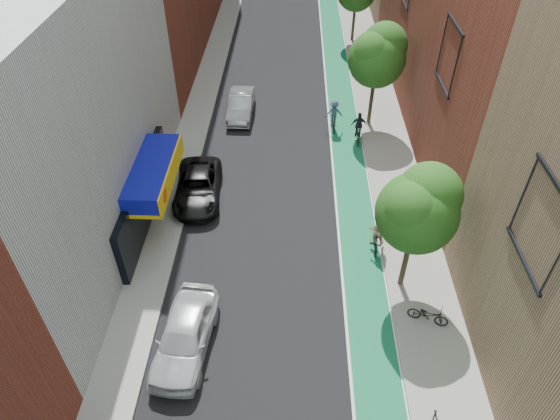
# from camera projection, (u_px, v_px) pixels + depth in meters

# --- Properties ---
(bike_lane) EXTENTS (2.00, 68.00, 0.01)m
(bike_lane) POSITION_uv_depth(u_px,v_px,m) (342.00, 109.00, 34.92)
(bike_lane) COLOR #136C47
(bike_lane) RESTS_ON ground
(sidewalk_left) EXTENTS (2.00, 68.00, 0.15)m
(sidewalk_left) POSITION_uv_depth(u_px,v_px,m) (200.00, 106.00, 35.11)
(sidewalk_left) COLOR gray
(sidewalk_left) RESTS_ON ground
(sidewalk_right) EXTENTS (3.00, 68.00, 0.15)m
(sidewalk_right) POSITION_uv_depth(u_px,v_px,m) (378.00, 109.00, 34.82)
(sidewalk_right) COLOR gray
(sidewalk_right) RESTS_ON ground
(building_left_white) EXTENTS (8.00, 20.00, 12.00)m
(building_left_white) POSITION_uv_depth(u_px,v_px,m) (34.00, 119.00, 22.28)
(building_left_white) COLOR silver
(building_left_white) RESTS_ON ground
(tree_near) EXTENTS (3.40, 3.36, 6.42)m
(tree_near) POSITION_uv_depth(u_px,v_px,m) (419.00, 208.00, 19.77)
(tree_near) COLOR #332619
(tree_near) RESTS_ON ground
(tree_mid) EXTENTS (3.55, 3.53, 6.74)m
(tree_mid) POSITION_uv_depth(u_px,v_px,m) (378.00, 54.00, 30.19)
(tree_mid) COLOR #332619
(tree_mid) RESTS_ON ground
(parked_car_white) EXTENTS (2.40, 5.04, 1.66)m
(parked_car_white) POSITION_uv_depth(u_px,v_px,m) (185.00, 335.00, 19.77)
(parked_car_white) COLOR silver
(parked_car_white) RESTS_ON ground
(parked_car_black) EXTENTS (2.73, 5.30, 1.43)m
(parked_car_black) POSITION_uv_depth(u_px,v_px,m) (198.00, 187.00, 27.14)
(parked_car_black) COLOR black
(parked_car_black) RESTS_ON ground
(parked_car_silver) EXTENTS (1.61, 4.51, 1.48)m
(parked_car_silver) POSITION_uv_depth(u_px,v_px,m) (241.00, 105.00, 33.86)
(parked_car_silver) COLOR #95989D
(parked_car_silver) RESTS_ON ground
(cyclist_lane_near) EXTENTS (0.90, 1.86, 2.12)m
(cyclist_lane_near) POSITION_uv_depth(u_px,v_px,m) (376.00, 235.00, 24.03)
(cyclist_lane_near) COLOR black
(cyclist_lane_near) RESTS_ON ground
(cyclist_lane_mid) EXTENTS (0.99, 1.59, 2.02)m
(cyclist_lane_mid) POSITION_uv_depth(u_px,v_px,m) (359.00, 131.00, 31.31)
(cyclist_lane_mid) COLOR black
(cyclist_lane_mid) RESTS_ON ground
(cyclist_lane_far) EXTENTS (1.16, 1.61, 2.07)m
(cyclist_lane_far) POSITION_uv_depth(u_px,v_px,m) (334.00, 116.00, 32.33)
(cyclist_lane_far) COLOR black
(cyclist_lane_far) RESTS_ON ground
(parked_bike_far) EXTENTS (1.80, 1.12, 0.89)m
(parked_bike_far) POSITION_uv_depth(u_px,v_px,m) (428.00, 315.00, 20.80)
(parked_bike_far) COLOR black
(parked_bike_far) RESTS_ON sidewalk_right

